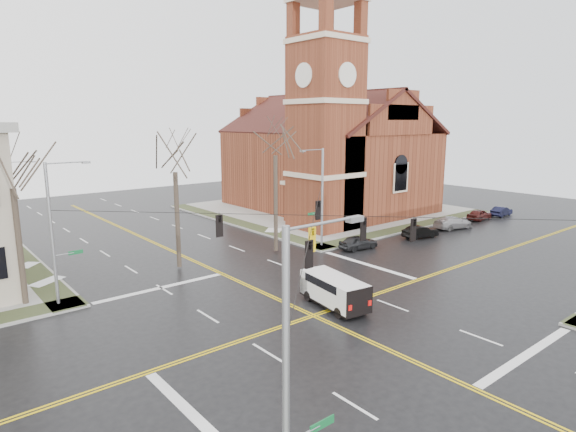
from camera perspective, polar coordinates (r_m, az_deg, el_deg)
ground at (r=29.76m, az=3.04°, el=-11.71°), size 120.00×120.00×0.00m
sidewalks at (r=29.73m, az=3.04°, el=-11.58°), size 80.00×80.00×0.17m
road_markings at (r=29.76m, az=3.04°, el=-11.70°), size 100.00×100.00×0.01m
church at (r=62.50m, az=4.61°, el=8.32°), size 24.28×27.48×27.50m
signal_pole_ne at (r=44.04m, az=3.91°, el=2.54°), size 2.75×0.22×9.00m
signal_pole_nw at (r=33.16m, az=-25.95°, el=-1.48°), size 2.75×0.22×9.00m
signal_pole_sw at (r=13.11m, az=0.40°, el=-19.29°), size 2.75×0.22×9.00m
span_wires at (r=27.93m, az=3.17°, el=0.08°), size 23.02×23.02×0.03m
traffic_signals at (r=27.61m, az=4.09°, el=-1.66°), size 8.21×8.26×1.30m
streetlight_north_a at (r=49.33m, az=-29.73°, el=1.45°), size 2.30×0.20×8.00m
cargo_van at (r=30.97m, az=5.27°, el=-8.54°), size 2.69×5.31×1.93m
parked_car_a at (r=44.55m, az=8.33°, el=-3.10°), size 3.95×2.01×1.29m
parked_car_b at (r=50.07m, az=15.41°, el=-1.81°), size 4.01×2.12×1.26m
parked_car_c at (r=55.40m, az=18.98°, el=-0.74°), size 4.94×2.87×1.34m
parked_car_d at (r=61.37m, az=21.74°, el=0.17°), size 3.88×1.67×1.30m
parked_car_e at (r=64.95m, az=23.98°, el=0.52°), size 3.64×1.40×1.18m
tree_nw_far at (r=33.72m, az=-29.89°, el=3.66°), size 4.00×4.00×11.07m
tree_nw_near at (r=38.01m, az=-13.26°, el=5.83°), size 4.00×4.00×11.33m
tree_ne at (r=41.81m, az=-1.50°, el=7.95°), size 4.00×4.00×12.72m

